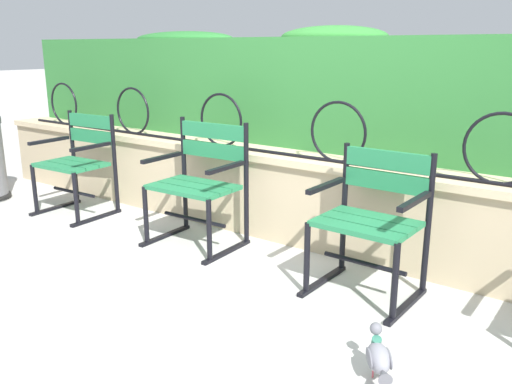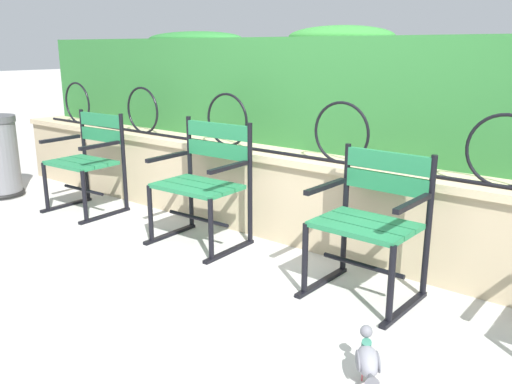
{
  "view_description": "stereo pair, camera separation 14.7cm",
  "coord_description": "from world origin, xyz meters",
  "px_view_note": "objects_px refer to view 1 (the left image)",
  "views": [
    {
      "loc": [
        1.88,
        -2.45,
        1.41
      ],
      "look_at": [
        0.0,
        0.09,
        0.55
      ],
      "focal_mm": 37.58,
      "sensor_mm": 36.0,
      "label": 1
    },
    {
      "loc": [
        1.99,
        -2.36,
        1.41
      ],
      "look_at": [
        0.0,
        0.09,
        0.55
      ],
      "focal_mm": 37.58,
      "sensor_mm": 36.0,
      "label": 2
    }
  ],
  "objects_px": {
    "park_chair_centre_right": "(372,217)",
    "park_chair_centre_left": "(200,180)",
    "park_chair_leftmost": "(78,160)",
    "pigeon_near_chairs": "(379,357)"
  },
  "relations": [
    {
      "from": "park_chair_centre_right",
      "to": "park_chair_centre_left",
      "type": "bearing_deg",
      "value": 179.17
    },
    {
      "from": "park_chair_leftmost",
      "to": "park_chair_centre_right",
      "type": "xyz_separation_m",
      "value": [
        2.71,
        0.04,
        -0.0
      ]
    },
    {
      "from": "park_chair_centre_left",
      "to": "pigeon_near_chairs",
      "type": "height_order",
      "value": "park_chair_centre_left"
    },
    {
      "from": "park_chair_leftmost",
      "to": "park_chair_centre_left",
      "type": "height_order",
      "value": "park_chair_centre_left"
    },
    {
      "from": "park_chair_leftmost",
      "to": "pigeon_near_chairs",
      "type": "bearing_deg",
      "value": -13.62
    },
    {
      "from": "park_chair_leftmost",
      "to": "park_chair_centre_left",
      "type": "xyz_separation_m",
      "value": [
        1.35,
        0.06,
        0.01
      ]
    },
    {
      "from": "park_chair_leftmost",
      "to": "park_chair_centre_left",
      "type": "bearing_deg",
      "value": 2.69
    },
    {
      "from": "park_chair_centre_left",
      "to": "park_chair_centre_right",
      "type": "distance_m",
      "value": 1.35
    },
    {
      "from": "park_chair_leftmost",
      "to": "park_chair_centre_right",
      "type": "height_order",
      "value": "park_chair_leftmost"
    },
    {
      "from": "park_chair_leftmost",
      "to": "park_chair_centre_right",
      "type": "relative_size",
      "value": 1.02
    }
  ]
}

